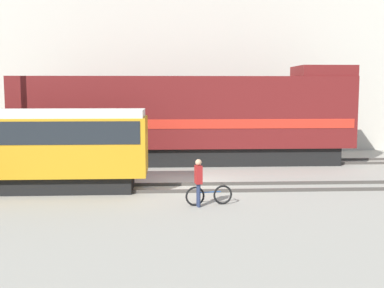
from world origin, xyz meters
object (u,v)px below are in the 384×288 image
object	(u,v)px
streetcar	(26,145)
person	(198,178)
bicycle	(209,195)
freight_locomotive	(186,118)

from	to	relation	value
streetcar	person	bearing A→B (deg)	-23.95
bicycle	person	size ratio (longest dim) A/B	1.01
streetcar	person	world-z (taller)	streetcar
person	freight_locomotive	bearing A→B (deg)	90.11
freight_locomotive	bicycle	distance (m)	9.98
streetcar	bicycle	distance (m)	7.98
streetcar	bicycle	bearing A→B (deg)	-21.27
freight_locomotive	streetcar	size ratio (longest dim) A/B	1.88
streetcar	bicycle	world-z (taller)	streetcar
freight_locomotive	streetcar	bearing A→B (deg)	-134.91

